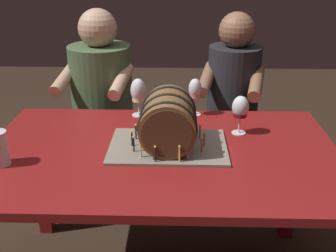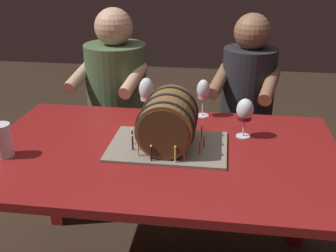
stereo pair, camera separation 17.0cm
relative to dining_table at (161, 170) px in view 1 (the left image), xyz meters
The scene contains 7 objects.
dining_table is the anchor object (origin of this frame).
barrel_cake 0.21m from the dining_table, 41.29° to the left, with size 0.50×0.34×0.25m.
wine_glass_white 0.47m from the dining_table, 108.59° to the left, with size 0.08×0.08×0.19m.
wine_glass_red 0.45m from the dining_table, 27.68° to the left, with size 0.08×0.08×0.18m.
wine_glass_rose 0.49m from the dining_table, 69.61° to the left, with size 0.07×0.07×0.19m.
person_seated_left 0.86m from the dining_table, 116.91° to the left, with size 0.44×0.52×1.22m.
person_seated_right 0.87m from the dining_table, 63.14° to the left, with size 0.42×0.50×1.20m.
Camera 1 is at (0.07, -1.54, 1.51)m, focal length 43.71 mm.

